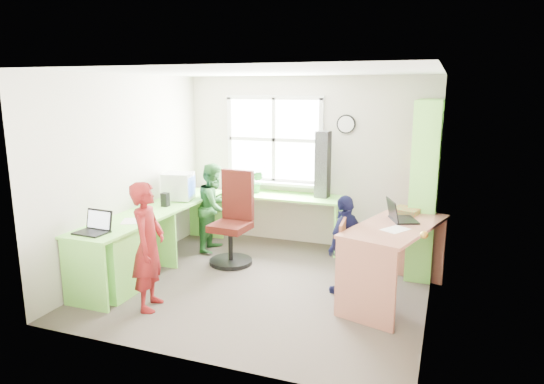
# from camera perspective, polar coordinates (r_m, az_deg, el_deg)

# --- Properties ---
(room) EXTENTS (3.64, 3.44, 2.44)m
(room) POSITION_cam_1_polar(r_m,az_deg,el_deg) (5.44, -0.45, 1.40)
(room) COLOR #4A413A
(room) RESTS_ON ground
(l_desk) EXTENTS (2.38, 2.95, 0.75)m
(l_desk) POSITION_cam_1_polar(r_m,az_deg,el_deg) (5.90, -13.91, -5.75)
(l_desk) COLOR #95FF65
(l_desk) RESTS_ON ground
(right_desk) EXTENTS (1.05, 1.58, 0.84)m
(right_desk) POSITION_cam_1_polar(r_m,az_deg,el_deg) (5.30, 14.28, -6.11)
(right_desk) COLOR #B8735C
(right_desk) RESTS_ON ground
(bookshelf) EXTENTS (0.30, 1.02, 2.10)m
(bookshelf) POSITION_cam_1_polar(r_m,az_deg,el_deg) (6.22, 17.52, 0.16)
(bookshelf) COLOR #95FF65
(bookshelf) RESTS_ON ground
(swivel_chair) EXTENTS (0.59, 0.59, 1.20)m
(swivel_chair) POSITION_cam_1_polar(r_m,az_deg,el_deg) (6.29, -4.57, -3.74)
(swivel_chair) COLOR black
(swivel_chair) RESTS_ON ground
(wooden_chair) EXTENTS (0.42, 0.42, 0.90)m
(wooden_chair) POSITION_cam_1_polar(r_m,az_deg,el_deg) (5.13, 9.40, -7.94)
(wooden_chair) COLOR #9C5434
(wooden_chair) RESTS_ON ground
(crt_monitor) EXTENTS (0.44, 0.41, 0.37)m
(crt_monitor) POSITION_cam_1_polar(r_m,az_deg,el_deg) (6.64, -10.96, 0.67)
(crt_monitor) COLOR white
(crt_monitor) RESTS_ON l_desk
(laptop_left) EXTENTS (0.35, 0.29, 0.23)m
(laptop_left) POSITION_cam_1_polar(r_m,az_deg,el_deg) (5.42, -20.14, -3.92)
(laptop_left) COLOR black
(laptop_left) RESTS_ON l_desk
(laptop_right) EXTENTS (0.39, 0.42, 0.23)m
(laptop_right) POSITION_cam_1_polar(r_m,az_deg,el_deg) (5.37, 14.73, -2.72)
(laptop_right) COLOR black
(laptop_right) RESTS_ON right_desk
(speaker_a) EXTENTS (0.09, 0.09, 0.17)m
(speaker_a) POSITION_cam_1_polar(r_m,az_deg,el_deg) (6.33, -12.46, -0.89)
(speaker_a) COLOR black
(speaker_a) RESTS_ON l_desk
(speaker_b) EXTENTS (0.10, 0.10, 0.17)m
(speaker_b) POSITION_cam_1_polar(r_m,az_deg,el_deg) (6.77, -10.50, 0.02)
(speaker_b) COLOR black
(speaker_b) RESTS_ON l_desk
(cd_tower) EXTENTS (0.20, 0.18, 0.91)m
(cd_tower) POSITION_cam_1_polar(r_m,az_deg,el_deg) (6.67, 6.00, 3.22)
(cd_tower) COLOR black
(cd_tower) RESTS_ON l_desk
(game_box) EXTENTS (0.35, 0.35, 0.06)m
(game_box) POSITION_cam_1_polar(r_m,az_deg,el_deg) (5.73, 15.56, -2.11)
(game_box) COLOR red
(game_box) RESTS_ON right_desk
(paper_a) EXTENTS (0.30, 0.33, 0.00)m
(paper_a) POSITION_cam_1_polar(r_m,az_deg,el_deg) (5.74, -16.25, -3.30)
(paper_a) COLOR white
(paper_a) RESTS_ON l_desk
(paper_b) EXTENTS (0.31, 0.33, 0.00)m
(paper_b) POSITION_cam_1_polar(r_m,az_deg,el_deg) (5.04, 14.32, -4.29)
(paper_b) COLOR white
(paper_b) RESTS_ON right_desk
(potted_plant) EXTENTS (0.19, 0.15, 0.32)m
(potted_plant) POSITION_cam_1_polar(r_m,az_deg,el_deg) (6.95, -1.80, 1.17)
(potted_plant) COLOR #2B6D38
(potted_plant) RESTS_ON l_desk
(person_red) EXTENTS (0.43, 0.55, 1.33)m
(person_red) POSITION_cam_1_polar(r_m,az_deg,el_deg) (5.09, -14.35, -6.19)
(person_red) COLOR maroon
(person_red) RESTS_ON ground
(person_green) EXTENTS (0.52, 0.64, 1.23)m
(person_green) POSITION_cam_1_polar(r_m,az_deg,el_deg) (6.77, -6.79, -1.78)
(person_green) COLOR #29672A
(person_green) RESTS_ON ground
(person_navy) EXTENTS (0.44, 0.70, 1.11)m
(person_navy) POSITION_cam_1_polar(r_m,az_deg,el_deg) (5.40, 8.60, -6.10)
(person_navy) COLOR #141741
(person_navy) RESTS_ON ground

